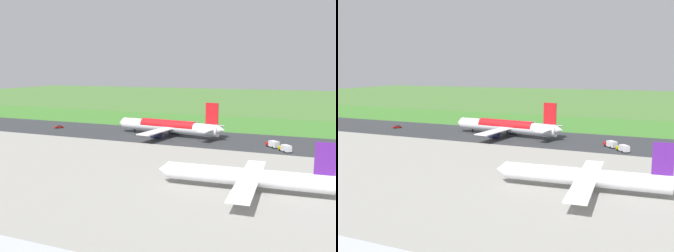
# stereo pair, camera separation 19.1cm
# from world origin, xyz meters

# --- Properties ---
(ground_plane) EXTENTS (800.00, 800.00, 0.00)m
(ground_plane) POSITION_xyz_m (0.00, 0.00, 0.00)
(ground_plane) COLOR #477233
(runway_asphalt) EXTENTS (600.00, 38.97, 0.06)m
(runway_asphalt) POSITION_xyz_m (0.00, 0.00, 0.03)
(runway_asphalt) COLOR #2D3033
(runway_asphalt) RESTS_ON ground
(apron_concrete) EXTENTS (440.00, 110.00, 0.05)m
(apron_concrete) POSITION_xyz_m (0.00, 70.40, 0.03)
(apron_concrete) COLOR gray
(apron_concrete) RESTS_ON ground
(grass_verge_foreground) EXTENTS (600.00, 80.00, 0.04)m
(grass_verge_foreground) POSITION_xyz_m (0.00, -38.61, 0.02)
(grass_verge_foreground) COLOR #3C782B
(grass_verge_foreground) RESTS_ON ground
(airliner_main) EXTENTS (54.11, 44.41, 15.88)m
(airliner_main) POSITION_xyz_m (13.47, 0.05, 4.35)
(airliner_main) COLOR white
(airliner_main) RESTS_ON ground
(airliner_parked_mid) EXTENTS (45.64, 37.33, 13.32)m
(airliner_parked_mid) POSITION_xyz_m (-33.51, 63.40, 3.64)
(airliner_parked_mid) COLOR white
(airliner_parked_mid) RESTS_ON ground
(service_truck_baggage) EXTENTS (5.27, 5.99, 2.65)m
(service_truck_baggage) POSITION_xyz_m (-37.92, 14.06, 1.40)
(service_truck_baggage) COLOR gold
(service_truck_baggage) RESTS_ON ground
(service_car_followme) EXTENTS (3.85, 4.48, 1.62)m
(service_car_followme) POSITION_xyz_m (73.36, 0.83, 0.84)
(service_car_followme) COLOR #B21914
(service_car_followme) RESTS_ON ground
(service_truck_fuel) EXTENTS (5.70, 5.68, 2.65)m
(service_truck_fuel) POSITION_xyz_m (-32.77, 7.86, 1.40)
(service_truck_fuel) COLOR #B21914
(service_truck_fuel) RESTS_ON ground
(no_stopping_sign) EXTENTS (0.60, 0.10, 2.56)m
(no_stopping_sign) POSITION_xyz_m (3.07, -36.68, 1.52)
(no_stopping_sign) COLOR slate
(no_stopping_sign) RESTS_ON ground
(traffic_cone_orange) EXTENTS (0.40, 0.40, 0.55)m
(traffic_cone_orange) POSITION_xyz_m (8.83, -42.01, 0.28)
(traffic_cone_orange) COLOR orange
(traffic_cone_orange) RESTS_ON ground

